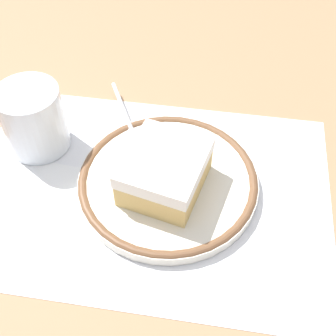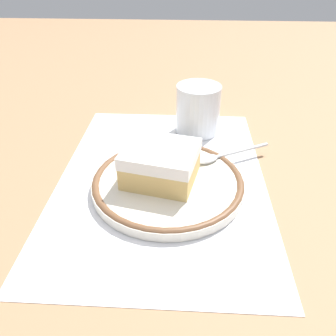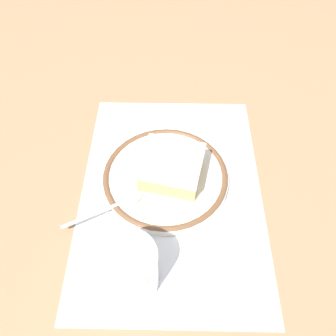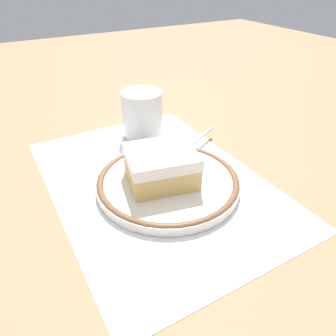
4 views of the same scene
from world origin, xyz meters
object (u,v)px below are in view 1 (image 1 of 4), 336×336
(spoon, at_px, (131,128))
(napkin, at_px, (29,204))
(plate, at_px, (168,181))
(cake_slice, at_px, (164,174))
(cup, at_px, (35,123))

(spoon, xyz_separation_m, napkin, (0.10, 0.13, -0.02))
(plate, xyz_separation_m, cake_slice, (0.00, 0.01, 0.03))
(cake_slice, bearing_deg, spoon, -56.32)
(cup, bearing_deg, spoon, -166.02)
(spoon, relative_size, napkin, 0.95)
(cup, height_order, napkin, cup)
(cup, relative_size, napkin, 0.65)
(plate, distance_m, cake_slice, 0.03)
(cake_slice, distance_m, cup, 0.18)
(spoon, bearing_deg, plate, 129.51)
(cake_slice, relative_size, napkin, 0.85)
(plate, height_order, napkin, plate)
(napkin, bearing_deg, cup, -78.73)
(cake_slice, bearing_deg, cup, -18.45)
(plate, relative_size, cup, 2.50)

